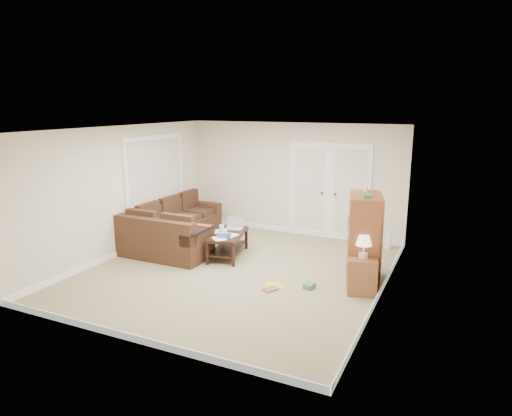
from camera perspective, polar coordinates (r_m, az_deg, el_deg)
The scene contains 17 objects.
floor at distance 8.19m, azimuth -2.35°, elevation -7.88°, with size 5.50×5.50×0.00m, color #9C9170.
ceiling at distance 7.66m, azimuth -2.52°, elevation 9.88°, with size 5.00×5.50×0.02m, color white.
wall_left at distance 9.23m, azimuth -16.34°, elevation 2.08°, with size 0.02×5.50×2.50m, color silver.
wall_right at distance 7.06m, azimuth 15.88°, elevation -1.16°, with size 0.02×5.50×2.50m, color silver.
wall_back at distance 10.30m, azimuth 4.66°, elevation 3.65°, with size 5.00×0.02×2.50m, color silver.
wall_front at distance 5.62m, azimuth -15.54°, elevation -4.73°, with size 5.00×0.02×2.50m, color silver.
baseboards at distance 8.17m, azimuth -2.35°, elevation -7.55°, with size 5.00×5.50×0.10m, color white, non-canonical shape.
french_doors at distance 10.05m, azimuth 9.11°, elevation 2.04°, with size 1.80×0.05×2.13m.
window_left at distance 9.92m, azimuth -12.49°, elevation 4.78°, with size 0.05×1.92×1.42m.
sectional_sofa at distance 9.64m, azimuth -10.34°, elevation -2.82°, with size 1.79×2.68×0.82m.
coffee_table at distance 8.89m, azimuth -3.50°, elevation -4.43°, with size 0.82×1.25×0.78m.
tv_armoire at distance 7.71m, azimuth 13.31°, elevation -3.71°, with size 0.73×1.02×1.59m.
side_cabinet at distance 7.38m, azimuth 13.14°, elevation -7.80°, with size 0.54×0.54×0.94m.
space_heater at distance 9.73m, azimuth 16.16°, elevation -4.06°, with size 0.12×0.10×0.30m, color white.
floor_magazine at distance 7.58m, azimuth 2.46°, elevation -9.61°, with size 0.31×0.24×0.01m, color gold.
floor_greenbox at distance 7.51m, azimuth 6.68°, elevation -9.63°, with size 0.14×0.19×0.08m, color #387C4C.
floor_book at distance 7.46m, azimuth 1.34°, elevation -9.92°, with size 0.18×0.24×0.02m, color brown.
Camera 1 is at (3.55, -6.78, 2.91)m, focal length 32.00 mm.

